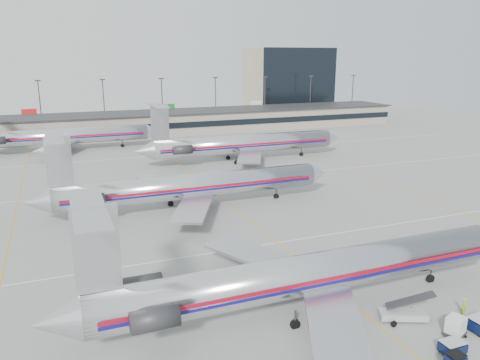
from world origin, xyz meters
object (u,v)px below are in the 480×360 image
jet_second_row (187,186)px  belt_loader (404,313)px  jet_foreground (303,274)px  uld_container (456,327)px

jet_second_row → belt_loader: 37.13m
jet_second_row → belt_loader: jet_second_row is taller
jet_foreground → jet_second_row: bearing=93.4°
belt_loader → jet_foreground: bearing=171.3°
uld_container → belt_loader: bearing=101.0°
uld_container → belt_loader: belt_loader is taller
jet_foreground → belt_loader: size_ratio=9.50×
jet_foreground → uld_container: (9.42, -8.03, -2.58)m
uld_container → belt_loader: size_ratio=0.41×
jet_foreground → belt_loader: (7.25, -4.59, -2.77)m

